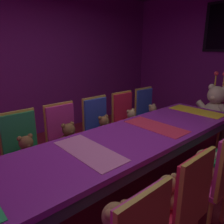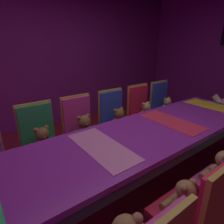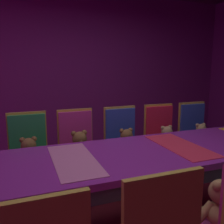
{
  "view_description": "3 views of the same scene",
  "coord_description": "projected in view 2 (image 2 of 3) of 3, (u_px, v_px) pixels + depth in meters",
  "views": [
    {
      "loc": [
        1.5,
        -1.55,
        1.65
      ],
      "look_at": [
        0.08,
        -0.29,
        1.09
      ],
      "focal_mm": 35.08,
      "sensor_mm": 36.0,
      "label": 1
    },
    {
      "loc": [
        1.25,
        -1.32,
        1.62
      ],
      "look_at": [
        -0.04,
        -0.35,
        1.03
      ],
      "focal_mm": 30.59,
      "sensor_mm": 36.0,
      "label": 2
    },
    {
      "loc": [
        1.79,
        -0.85,
        1.44
      ],
      "look_at": [
        -0.15,
        -0.12,
        1.07
      ],
      "focal_mm": 39.0,
      "sensor_mm": 36.0,
      "label": 3
    }
  ],
  "objects": [
    {
      "name": "ground_plane",
      "position": [
        138.0,
        189.0,
        2.24
      ],
      "size": [
        7.9,
        7.9,
        0.0
      ],
      "primitive_type": "plane",
      "color": "maroon"
    },
    {
      "name": "teddy_left_4",
      "position": [
        146.0,
        112.0,
        3.05
      ],
      "size": [
        0.23,
        0.3,
        0.28
      ],
      "color": "tan",
      "rests_on": "chair_left_4"
    },
    {
      "name": "chair_left_5",
      "position": [
        161.0,
        103.0,
        3.45
      ],
      "size": [
        0.42,
        0.41,
        0.98
      ],
      "color": "#2D47B2",
      "rests_on": "ground_plane"
    },
    {
      "name": "chair_left_3",
      "position": [
        113.0,
        116.0,
        2.83
      ],
      "size": [
        0.42,
        0.41,
        0.98
      ],
      "color": "#2D47B2",
      "rests_on": "ground_plane"
    },
    {
      "name": "teddy_right_3",
      "position": [
        223.0,
        169.0,
        1.65
      ],
      "size": [
        0.26,
        0.33,
        0.31
      ],
      "rotation": [
        0.0,
        0.0,
        3.14
      ],
      "color": "#9E7247",
      "rests_on": "chair_right_3"
    },
    {
      "name": "teddy_left_5",
      "position": [
        167.0,
        106.0,
        3.35
      ],
      "size": [
        0.22,
        0.29,
        0.27
      ],
      "color": "tan",
      "rests_on": "chair_left_5"
    },
    {
      "name": "chair_left_1",
      "position": [
        39.0,
        136.0,
        2.23
      ],
      "size": [
        0.42,
        0.41,
        0.98
      ],
      "color": "#268C4C",
      "rests_on": "ground_plane"
    },
    {
      "name": "teddy_left_2",
      "position": [
        85.0,
        129.0,
        2.42
      ],
      "size": [
        0.26,
        0.34,
        0.32
      ],
      "color": "brown",
      "rests_on": "chair_left_2"
    },
    {
      "name": "wall_left",
      "position": [
        48.0,
        55.0,
        3.72
      ],
      "size": [
        0.12,
        6.4,
        2.8
      ],
      "primitive_type": "cube",
      "color": "#721E72",
      "rests_on": "ground_plane"
    },
    {
      "name": "teddy_right_2",
      "position": [
        184.0,
        199.0,
        1.35
      ],
      "size": [
        0.23,
        0.29,
        0.28
      ],
      "rotation": [
        0.0,
        0.0,
        3.14
      ],
      "color": "#9E7247",
      "rests_on": "chair_right_2"
    },
    {
      "name": "teddy_left_1",
      "position": [
        43.0,
        141.0,
        2.12
      ],
      "size": [
        0.25,
        0.32,
        0.3
      ],
      "color": "brown",
      "rests_on": "chair_left_1"
    },
    {
      "name": "chair_left_2",
      "position": [
        79.0,
        125.0,
        2.53
      ],
      "size": [
        0.42,
        0.41,
        0.98
      ],
      "color": "#CC338C",
      "rests_on": "ground_plane"
    },
    {
      "name": "banquet_table",
      "position": [
        141.0,
        140.0,
        2.01
      ],
      "size": [
        0.9,
        3.49,
        0.75
      ],
      "color": "purple",
      "rests_on": "ground_plane"
    },
    {
      "name": "chair_right_2",
      "position": [
        203.0,
        210.0,
        1.24
      ],
      "size": [
        0.42,
        0.41,
        0.98
      ],
      "rotation": [
        0.0,
        0.0,
        3.14
      ],
      "color": "red",
      "rests_on": "ground_plane"
    },
    {
      "name": "teddy_left_3",
      "position": [
        119.0,
        120.0,
        2.73
      ],
      "size": [
        0.24,
        0.31,
        0.3
      ],
      "color": "brown",
      "rests_on": "chair_left_3"
    },
    {
      "name": "chair_left_4",
      "position": [
        140.0,
        109.0,
        3.15
      ],
      "size": [
        0.42,
        0.41,
        0.98
      ],
      "color": "red",
      "rests_on": "ground_plane"
    }
  ]
}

